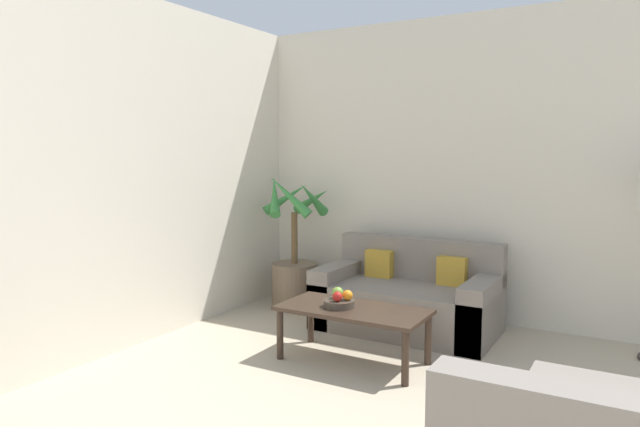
# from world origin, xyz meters

# --- Properties ---
(wall_back) EXTENTS (8.02, 0.06, 2.70)m
(wall_back) POSITION_xyz_m (0.00, 6.10, 1.35)
(wall_back) COLOR beige
(wall_back) RESTS_ON ground_plane
(potted_palm) EXTENTS (0.68, 0.67, 1.31)m
(potted_palm) POSITION_xyz_m (-2.74, 5.64, 0.42)
(potted_palm) COLOR brown
(potted_palm) RESTS_ON ground_plane
(sofa_loveseat) EXTENTS (1.48, 0.79, 0.75)m
(sofa_loveseat) POSITION_xyz_m (-1.53, 5.53, 0.26)
(sofa_loveseat) COLOR gray
(sofa_loveseat) RESTS_ON ground_plane
(coffee_table) EXTENTS (1.06, 0.52, 0.39)m
(coffee_table) POSITION_xyz_m (-1.58, 4.61, 0.34)
(coffee_table) COLOR #38281E
(coffee_table) RESTS_ON ground_plane
(fruit_bowl) EXTENTS (0.22, 0.22, 0.05)m
(fruit_bowl) POSITION_xyz_m (-1.68, 4.58, 0.42)
(fruit_bowl) COLOR #42382D
(fruit_bowl) RESTS_ON coffee_table
(apple_red) EXTENTS (0.07, 0.07, 0.07)m
(apple_red) POSITION_xyz_m (-1.67, 4.54, 0.48)
(apple_red) COLOR red
(apple_red) RESTS_ON fruit_bowl
(apple_green) EXTENTS (0.08, 0.08, 0.08)m
(apple_green) POSITION_xyz_m (-1.71, 4.62, 0.49)
(apple_green) COLOR olive
(apple_green) RESTS_ON fruit_bowl
(orange_fruit) EXTENTS (0.07, 0.07, 0.07)m
(orange_fruit) POSITION_xyz_m (-1.63, 4.60, 0.48)
(orange_fruit) COLOR orange
(orange_fruit) RESTS_ON fruit_bowl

